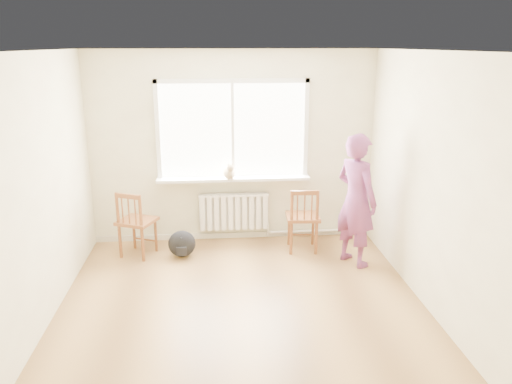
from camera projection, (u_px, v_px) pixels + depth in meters
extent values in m
plane|color=#AA7C45|center=(243.00, 316.00, 5.27)|extent=(4.50, 4.50, 0.00)
plane|color=white|center=(241.00, 51.00, 4.50)|extent=(4.50, 4.50, 0.00)
cube|color=beige|center=(233.00, 148.00, 7.03)|extent=(4.00, 0.01, 2.70)
cube|color=white|center=(233.00, 131.00, 6.94)|extent=(2.00, 0.02, 1.30)
cube|color=white|center=(232.00, 81.00, 6.73)|extent=(2.12, 0.05, 0.06)
cube|color=white|center=(158.00, 132.00, 6.83)|extent=(0.06, 0.05, 1.42)
cube|color=white|center=(306.00, 130.00, 7.00)|extent=(0.06, 0.05, 1.42)
cube|color=white|center=(233.00, 131.00, 6.92)|extent=(0.04, 0.05, 1.30)
cube|color=white|center=(234.00, 179.00, 7.04)|extent=(2.15, 0.22, 0.04)
cube|color=white|center=(234.00, 211.00, 7.25)|extent=(1.00, 0.02, 0.55)
cube|color=white|center=(234.00, 212.00, 7.20)|extent=(1.00, 0.10, 0.51)
cube|color=white|center=(234.00, 195.00, 7.12)|extent=(1.00, 0.12, 0.03)
cylinder|color=silver|center=(318.00, 231.00, 7.44)|extent=(1.40, 0.04, 0.04)
cube|color=beige|center=(234.00, 235.00, 7.39)|extent=(4.00, 0.03, 0.08)
cube|color=brown|center=(137.00, 221.00, 6.67)|extent=(0.58, 0.57, 0.04)
cylinder|color=brown|center=(156.00, 235.00, 6.85)|extent=(0.04, 0.04, 0.48)
cylinder|color=brown|center=(134.00, 232.00, 6.95)|extent=(0.04, 0.04, 0.48)
cylinder|color=brown|center=(143.00, 244.00, 6.54)|extent=(0.04, 0.04, 0.48)
cylinder|color=brown|center=(120.00, 241.00, 6.64)|extent=(0.04, 0.04, 0.48)
cylinder|color=brown|center=(142.00, 229.00, 6.47)|extent=(0.04, 0.04, 0.91)
cylinder|color=brown|center=(119.00, 226.00, 6.58)|extent=(0.04, 0.04, 0.91)
cube|color=brown|center=(128.00, 196.00, 6.41)|extent=(0.35, 0.18, 0.06)
cylinder|color=brown|center=(135.00, 211.00, 6.43)|extent=(0.02, 0.02, 0.36)
cylinder|color=brown|center=(129.00, 210.00, 6.46)|extent=(0.02, 0.02, 0.36)
cylinder|color=brown|center=(122.00, 210.00, 6.49)|extent=(0.02, 0.02, 0.36)
cube|color=brown|center=(303.00, 217.00, 6.85)|extent=(0.47, 0.45, 0.04)
cylinder|color=brown|center=(313.00, 229.00, 7.08)|extent=(0.04, 0.04, 0.48)
cylinder|color=brown|center=(289.00, 229.00, 7.08)|extent=(0.04, 0.04, 0.48)
cylinder|color=brown|center=(316.00, 238.00, 6.76)|extent=(0.04, 0.04, 0.48)
cylinder|color=brown|center=(291.00, 238.00, 6.75)|extent=(0.04, 0.04, 0.48)
cylinder|color=brown|center=(317.00, 223.00, 6.69)|extent=(0.04, 0.04, 0.91)
cylinder|color=brown|center=(291.00, 223.00, 6.69)|extent=(0.04, 0.04, 0.91)
cube|color=brown|center=(305.00, 193.00, 6.57)|extent=(0.37, 0.06, 0.06)
cylinder|color=brown|center=(312.00, 207.00, 6.63)|extent=(0.02, 0.02, 0.36)
cylinder|color=brown|center=(305.00, 207.00, 6.63)|extent=(0.02, 0.02, 0.36)
cylinder|color=brown|center=(297.00, 207.00, 6.62)|extent=(0.02, 0.02, 0.36)
imported|color=#AE3A54|center=(356.00, 200.00, 6.32)|extent=(0.67, 0.75, 1.72)
ellipsoid|color=beige|center=(229.00, 172.00, 6.94)|extent=(0.20, 0.27, 0.18)
sphere|color=beige|center=(230.00, 168.00, 6.80)|extent=(0.10, 0.10, 0.10)
cone|color=beige|center=(228.00, 164.00, 6.78)|extent=(0.03, 0.03, 0.04)
cone|color=beige|center=(232.00, 164.00, 6.79)|extent=(0.03, 0.03, 0.04)
cylinder|color=beige|center=(228.00, 174.00, 7.08)|extent=(0.04, 0.17, 0.02)
cylinder|color=beige|center=(228.00, 177.00, 6.86)|extent=(0.02, 0.02, 0.09)
cylinder|color=beige|center=(232.00, 177.00, 6.87)|extent=(0.02, 0.02, 0.09)
ellipsoid|color=black|center=(182.00, 244.00, 6.69)|extent=(0.38, 0.29, 0.37)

